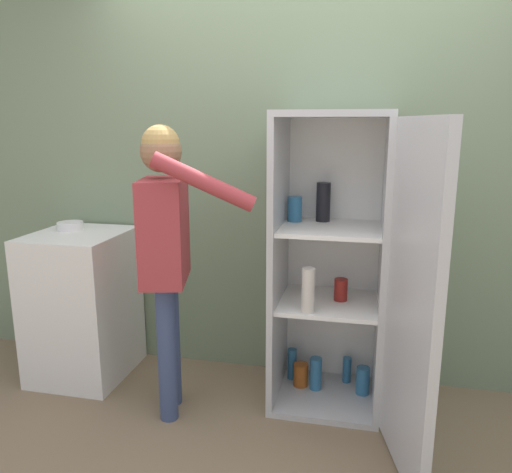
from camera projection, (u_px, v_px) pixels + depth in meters
The scene contains 6 objects.
ground_plane at pixel (272, 463), 2.41m from camera, with size 12.00×12.00×0.00m, color #7A664C.
wall_back at pixel (304, 178), 3.06m from camera, with size 7.00×0.06×2.55m.
refrigerator at pixel (345, 271), 2.70m from camera, with size 0.80×1.16×1.67m.
person at pixel (166, 235), 2.64m from camera, with size 0.69×0.51×1.60m.
counter at pixel (83, 305), 3.20m from camera, with size 0.56×0.61×0.94m.
bowl at pixel (70, 226), 3.19m from camera, with size 0.16×0.16×0.05m.
Camera 1 is at (0.38, -2.08, 1.60)m, focal length 35.00 mm.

